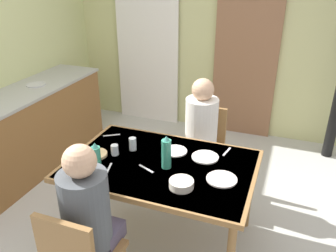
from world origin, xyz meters
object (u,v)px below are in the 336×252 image
Objects in this scene: kitchen_counter at (21,134)px; person_near_diner at (87,208)px; dining_table at (161,171)px; person_far_diner at (201,125)px; water_bottle_green_near at (97,163)px; serving_bowl_center at (181,184)px; water_bottle_green_far at (166,153)px; chair_far_diner at (203,145)px.

person_near_diner is at bearing -35.98° from kitchen_counter.
person_near_diner reaches higher than dining_table.
person_far_diner is 2.53× the size of water_bottle_green_near.
dining_table is at bearing 48.96° from water_bottle_green_near.
serving_bowl_center reaches higher than dining_table.
water_bottle_green_far is at bearing 41.25° from water_bottle_green_near.
person_near_diner reaches higher than water_bottle_green_near.
person_far_diner is 4.53× the size of serving_bowl_center.
serving_bowl_center is (0.13, -1.07, 0.27)m from chair_far_diner.
person_near_diner is 1.43m from person_far_diner.
dining_table is 0.74m from person_near_diner.
person_far_diner reaches higher than serving_bowl_center.
chair_far_diner is (0.12, 0.83, -0.18)m from dining_table.
kitchen_counter is 1.77m from water_bottle_green_near.
person_far_diner reaches higher than dining_table.
person_far_diner reaches higher than water_bottle_green_near.
kitchen_counter is 2.68× the size of chair_far_diner.
chair_far_diner is 1.12m from serving_bowl_center.
kitchen_counter is at bearing 165.48° from dining_table.
chair_far_diner is at bearing 69.80° from water_bottle_green_near.
kitchen_counter is 8.87× the size of water_bottle_green_far.
person_near_diner is at bearing 76.72° from person_far_diner.
kitchen_counter is at bearing 164.83° from water_bottle_green_far.
chair_far_diner is (1.94, 0.36, 0.05)m from kitchen_counter.
dining_table is 0.86m from chair_far_diner.
water_bottle_green_near is (-0.45, -1.21, 0.39)m from chair_far_diner.
kitchen_counter reaches higher than chair_far_diner.
dining_table is (1.82, -0.47, 0.22)m from kitchen_counter.
water_bottle_green_far is (-0.06, -0.74, 0.08)m from person_far_diner.
person_far_diner is 0.74m from water_bottle_green_far.
dining_table is at bearing 81.94° from chair_far_diner.
water_bottle_green_near reaches higher than dining_table.
water_bottle_green_far reaches higher than kitchen_counter.
water_bottle_green_near is (-0.12, 0.32, 0.11)m from person_near_diner.
chair_far_diner is 1.59m from person_near_diner.
serving_bowl_center is (0.24, -0.24, 0.10)m from dining_table.
person_near_diner reaches higher than serving_bowl_center.
chair_far_diner is at bearing 86.04° from water_bottle_green_far.
water_bottle_green_far is (0.06, -0.04, 0.19)m from dining_table.
dining_table is 4.68× the size of water_bottle_green_near.
water_bottle_green_far is at bearing -33.35° from dining_table.
person_near_diner reaches higher than water_bottle_green_far.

